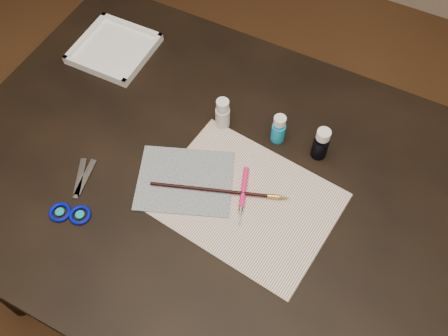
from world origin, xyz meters
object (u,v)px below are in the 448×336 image
at_px(canvas, 185,180).
at_px(scissors, 75,190).
at_px(paper, 246,201).
at_px(paint_bottle_white, 223,113).
at_px(paint_bottle_navy, 321,143).
at_px(paint_bottle_cyan, 279,129).
at_px(palette_tray, 114,48).

height_order(canvas, scissors, scissors).
xyz_separation_m(paper, scissors, (-0.35, -0.15, 0.00)).
bearing_deg(paint_bottle_white, paint_bottle_navy, 5.69).
distance_m(paper, canvas, 0.15).
distance_m(paint_bottle_navy, scissors, 0.57).
xyz_separation_m(paint_bottle_cyan, paint_bottle_navy, (0.10, 0.00, 0.00)).
distance_m(paper, palette_tray, 0.58).
height_order(paper, paint_bottle_navy, paint_bottle_navy).
relative_size(paint_bottle_white, palette_tray, 0.44).
bearing_deg(paint_bottle_white, canvas, -90.30).
height_order(paint_bottle_white, scissors, paint_bottle_white).
height_order(paper, paint_bottle_cyan, paint_bottle_cyan).
bearing_deg(paint_bottle_cyan, paper, -87.80).
relative_size(paint_bottle_navy, scissors, 0.48).
bearing_deg(palette_tray, paint_bottle_navy, -5.50).
relative_size(paper, paint_bottle_navy, 4.31).
height_order(canvas, palette_tray, palette_tray).
bearing_deg(paper, scissors, -156.34).
xyz_separation_m(paint_bottle_navy, palette_tray, (-0.62, 0.06, -0.03)).
bearing_deg(paint_bottle_white, paper, -49.12).
distance_m(paint_bottle_cyan, scissors, 0.49).
xyz_separation_m(paint_bottle_cyan, scissors, (-0.35, -0.34, -0.04)).
bearing_deg(palette_tray, paper, -25.76).
distance_m(canvas, palette_tray, 0.46).
relative_size(paper, paint_bottle_cyan, 4.77).
distance_m(paint_bottle_white, paint_bottle_navy, 0.24).
bearing_deg(paint_bottle_white, scissors, -122.98).
relative_size(paper, scissors, 2.06).
relative_size(canvas, scissors, 1.15).
height_order(canvas, paint_bottle_navy, paint_bottle_navy).
bearing_deg(paper, canvas, -173.09).
relative_size(paint_bottle_navy, palette_tray, 0.46).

